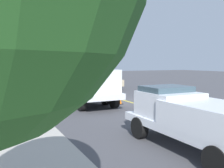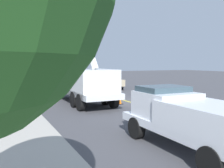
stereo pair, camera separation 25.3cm
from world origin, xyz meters
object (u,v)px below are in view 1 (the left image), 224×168
at_px(traffic_signal_mast, 14,20).
at_px(utility_bucket_truck, 82,81).
at_px(service_pickup_truck, 194,117).
at_px(traffic_cone_mid_rear, 120,99).
at_px(passing_minivan, 106,80).
at_px(traffic_cone_mid_front, 180,116).
at_px(traffic_cone_trailing, 87,90).

bearing_deg(traffic_signal_mast, utility_bucket_truck, -111.41).
xyz_separation_m(service_pickup_truck, traffic_cone_mid_rear, (9.29, -2.08, -0.75)).
relative_size(service_pickup_truck, traffic_cone_mid_rear, 7.39).
relative_size(passing_minivan, traffic_cone_mid_front, 6.79).
bearing_deg(traffic_cone_mid_rear, traffic_cone_mid_front, -179.72).
xyz_separation_m(traffic_cone_mid_front, traffic_cone_mid_rear, (6.23, 0.03, 0.03)).
relative_size(utility_bucket_truck, traffic_cone_mid_front, 11.60).
relative_size(utility_bucket_truck, passing_minivan, 1.71).
relative_size(traffic_cone_mid_front, traffic_signal_mast, 0.09).
distance_m(passing_minivan, traffic_cone_mid_front, 16.41).
xyz_separation_m(traffic_cone_mid_rear, traffic_signal_mast, (3.52, 6.57, 5.58)).
bearing_deg(service_pickup_truck, traffic_signal_mast, 19.28).
bearing_deg(passing_minivan, utility_bucket_truck, 144.60).
relative_size(traffic_cone_trailing, traffic_signal_mast, 0.11).
relative_size(traffic_cone_mid_front, traffic_cone_mid_rear, 0.93).
bearing_deg(traffic_cone_mid_front, service_pickup_truck, 145.33).
height_order(utility_bucket_truck, traffic_signal_mast, traffic_signal_mast).
distance_m(utility_bucket_truck, traffic_cone_trailing, 4.98).
height_order(service_pickup_truck, traffic_cone_mid_rear, service_pickup_truck).
height_order(utility_bucket_truck, traffic_cone_trailing, utility_bucket_truck).
distance_m(service_pickup_truck, traffic_signal_mast, 14.41).
bearing_deg(passing_minivan, service_pickup_truck, 163.75).
height_order(passing_minivan, traffic_cone_mid_front, passing_minivan).
height_order(traffic_cone_mid_front, traffic_signal_mast, traffic_signal_mast).
height_order(traffic_cone_mid_front, traffic_cone_trailing, traffic_cone_trailing).
xyz_separation_m(passing_minivan, traffic_cone_mid_rear, (-9.79, 3.48, -0.60)).
bearing_deg(passing_minivan, traffic_cone_trailing, 134.48).
bearing_deg(traffic_cone_mid_rear, utility_bucket_truck, 50.64).
bearing_deg(service_pickup_truck, passing_minivan, -16.25).
bearing_deg(traffic_signal_mast, traffic_cone_mid_rear, -118.17).
bearing_deg(passing_minivan, traffic_cone_mid_rear, 160.45).
xyz_separation_m(utility_bucket_truck, passing_minivan, (7.99, -5.68, -0.63)).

